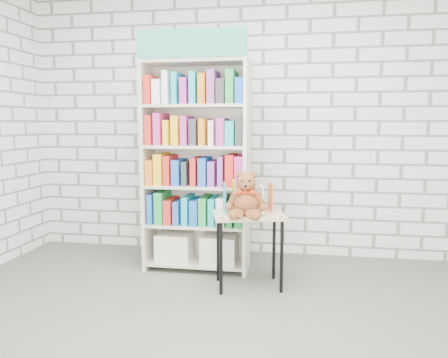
# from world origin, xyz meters

# --- Properties ---
(ground) EXTENTS (4.50, 4.50, 0.00)m
(ground) POSITION_xyz_m (0.00, 0.00, 0.00)
(ground) COLOR #485044
(ground) RESTS_ON ground
(room_shell) EXTENTS (4.52, 4.02, 2.81)m
(room_shell) POSITION_xyz_m (0.00, 0.00, 1.78)
(room_shell) COLOR silver
(room_shell) RESTS_ON ground
(bookshelf) EXTENTS (0.97, 0.38, 2.18)m
(bookshelf) POSITION_xyz_m (-0.32, 1.36, 0.99)
(bookshelf) COLOR beige
(bookshelf) RESTS_ON ground
(display_table) EXTENTS (0.67, 0.54, 0.63)m
(display_table) POSITION_xyz_m (0.21, 0.98, 0.54)
(display_table) COLOR tan
(display_table) RESTS_ON ground
(table_books) EXTENTS (0.44, 0.28, 0.24)m
(table_books) POSITION_xyz_m (0.19, 1.07, 0.75)
(table_books) COLOR #29A5B4
(table_books) RESTS_ON display_table
(teddy_bear) EXTENTS (0.34, 0.31, 0.37)m
(teddy_bear) POSITION_xyz_m (0.20, 0.88, 0.78)
(teddy_bear) COLOR brown
(teddy_bear) RESTS_ON display_table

